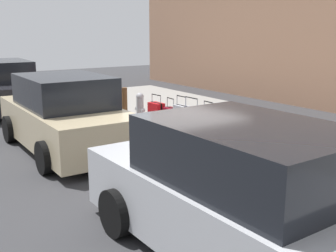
{
  "coord_description": "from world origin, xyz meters",
  "views": [
    {
      "loc": [
        -7.29,
        5.06,
        2.65
      ],
      "look_at": [
        -0.22,
        0.27,
        0.67
      ],
      "focal_mm": 44.7,
      "sensor_mm": 36.0,
      "label": 1
    }
  ],
  "objects_px": {
    "suitcase_silver_1": "(295,158)",
    "suitcase_olive_5": "(222,133)",
    "suitcase_red_10": "(156,116)",
    "parked_car_beige_1": "(65,116)",
    "suitcase_silver_8": "(181,121)",
    "suitcase_maroon_9": "(170,120)",
    "suitcase_navy_7": "(191,125)",
    "suitcase_maroon_2": "(271,151)",
    "parked_car_silver_0": "(247,200)",
    "fire_hydrant": "(140,107)",
    "suitcase_black_6": "(208,130)",
    "parked_car_charcoal_2": "(3,87)",
    "suitcase_red_3": "(255,149)",
    "suitcase_teal_4": "(238,142)",
    "suitcase_navy_0": "(322,169)",
    "bollard_post": "(125,104)"
  },
  "relations": [
    {
      "from": "fire_hydrant",
      "to": "parked_car_beige_1",
      "type": "bearing_deg",
      "value": 110.69
    },
    {
      "from": "suitcase_maroon_2",
      "to": "suitcase_red_10",
      "type": "bearing_deg",
      "value": -0.11
    },
    {
      "from": "suitcase_black_6",
      "to": "fire_hydrant",
      "type": "relative_size",
      "value": 1.21
    },
    {
      "from": "fire_hydrant",
      "to": "bollard_post",
      "type": "relative_size",
      "value": 0.91
    },
    {
      "from": "suitcase_red_3",
      "to": "suitcase_red_10",
      "type": "xyz_separation_m",
      "value": [
        3.38,
        0.07,
        0.06
      ]
    },
    {
      "from": "suitcase_silver_1",
      "to": "suitcase_red_10",
      "type": "relative_size",
      "value": 1.01
    },
    {
      "from": "suitcase_red_3",
      "to": "suitcase_navy_7",
      "type": "bearing_deg",
      "value": 1.44
    },
    {
      "from": "suitcase_silver_1",
      "to": "suitcase_silver_8",
      "type": "relative_size",
      "value": 0.94
    },
    {
      "from": "suitcase_teal_4",
      "to": "parked_car_charcoal_2",
      "type": "bearing_deg",
      "value": 16.42
    },
    {
      "from": "suitcase_red_3",
      "to": "fire_hydrant",
      "type": "bearing_deg",
      "value": 0.03
    },
    {
      "from": "suitcase_teal_4",
      "to": "parked_car_beige_1",
      "type": "distance_m",
      "value": 3.83
    },
    {
      "from": "fire_hydrant",
      "to": "bollard_post",
      "type": "height_order",
      "value": "bollard_post"
    },
    {
      "from": "suitcase_olive_5",
      "to": "suitcase_maroon_9",
      "type": "xyz_separation_m",
      "value": [
        1.89,
        0.02,
        -0.06
      ]
    },
    {
      "from": "suitcase_black_6",
      "to": "parked_car_charcoal_2",
      "type": "bearing_deg",
      "value": 18.05
    },
    {
      "from": "suitcase_maroon_9",
      "to": "parked_car_silver_0",
      "type": "distance_m",
      "value": 5.75
    },
    {
      "from": "suitcase_olive_5",
      "to": "parked_car_silver_0",
      "type": "height_order",
      "value": "parked_car_silver_0"
    },
    {
      "from": "suitcase_navy_0",
      "to": "suitcase_teal_4",
      "type": "height_order",
      "value": "suitcase_teal_4"
    },
    {
      "from": "suitcase_silver_1",
      "to": "suitcase_olive_5",
      "type": "xyz_separation_m",
      "value": [
        1.98,
        -0.08,
        0.02
      ]
    },
    {
      "from": "suitcase_olive_5",
      "to": "bollard_post",
      "type": "bearing_deg",
      "value": 3.11
    },
    {
      "from": "parked_car_charcoal_2",
      "to": "suitcase_silver_8",
      "type": "bearing_deg",
      "value": -159.35
    },
    {
      "from": "suitcase_silver_1",
      "to": "suitcase_red_10",
      "type": "bearing_deg",
      "value": 0.67
    },
    {
      "from": "bollard_post",
      "to": "parked_car_silver_0",
      "type": "relative_size",
      "value": 0.2
    },
    {
      "from": "suitcase_black_6",
      "to": "suitcase_maroon_2",
      "type": "bearing_deg",
      "value": 176.65
    },
    {
      "from": "suitcase_silver_8",
      "to": "fire_hydrant",
      "type": "bearing_deg",
      "value": 1.33
    },
    {
      "from": "bollard_post",
      "to": "suitcase_red_10",
      "type": "bearing_deg",
      "value": -177.11
    },
    {
      "from": "suitcase_teal_4",
      "to": "parked_car_charcoal_2",
      "type": "xyz_separation_m",
      "value": [
        8.57,
        2.53,
        0.35
      ]
    },
    {
      "from": "parked_car_silver_0",
      "to": "parked_car_charcoal_2",
      "type": "height_order",
      "value": "parked_car_silver_0"
    },
    {
      "from": "suitcase_maroon_2",
      "to": "suitcase_maroon_9",
      "type": "height_order",
      "value": "suitcase_maroon_9"
    },
    {
      "from": "suitcase_red_10",
      "to": "suitcase_navy_7",
      "type": "bearing_deg",
      "value": -178.98
    },
    {
      "from": "suitcase_red_10",
      "to": "parked_car_beige_1",
      "type": "bearing_deg",
      "value": 89.65
    },
    {
      "from": "fire_hydrant",
      "to": "suitcase_black_6",
      "type": "bearing_deg",
      "value": -179.33
    },
    {
      "from": "suitcase_navy_7",
      "to": "suitcase_maroon_9",
      "type": "distance_m",
      "value": 0.97
    },
    {
      "from": "suitcase_silver_8",
      "to": "suitcase_maroon_9",
      "type": "relative_size",
      "value": 1.13
    },
    {
      "from": "suitcase_silver_8",
      "to": "parked_car_silver_0",
      "type": "relative_size",
      "value": 0.22
    },
    {
      "from": "suitcase_teal_4",
      "to": "bollard_post",
      "type": "xyz_separation_m",
      "value": [
        4.39,
        0.22,
        0.17
      ]
    },
    {
      "from": "suitcase_maroon_2",
      "to": "suitcase_olive_5",
      "type": "bearing_deg",
      "value": -5.39
    },
    {
      "from": "suitcase_red_10",
      "to": "bollard_post",
      "type": "distance_m",
      "value": 1.54
    },
    {
      "from": "suitcase_maroon_2",
      "to": "fire_hydrant",
      "type": "distance_m",
      "value": 4.8
    },
    {
      "from": "suitcase_black_6",
      "to": "parked_car_silver_0",
      "type": "xyz_separation_m",
      "value": [
        -3.71,
        2.49,
        0.28
      ]
    },
    {
      "from": "suitcase_maroon_2",
      "to": "parked_car_silver_0",
      "type": "bearing_deg",
      "value": 126.81
    },
    {
      "from": "suitcase_olive_5",
      "to": "bollard_post",
      "type": "height_order",
      "value": "suitcase_olive_5"
    },
    {
      "from": "suitcase_navy_7",
      "to": "fire_hydrant",
      "type": "distance_m",
      "value": 2.37
    },
    {
      "from": "suitcase_red_3",
      "to": "suitcase_silver_8",
      "type": "height_order",
      "value": "suitcase_silver_8"
    },
    {
      "from": "suitcase_navy_7",
      "to": "parked_car_silver_0",
      "type": "bearing_deg",
      "value": 150.2
    },
    {
      "from": "suitcase_olive_5",
      "to": "suitcase_silver_8",
      "type": "height_order",
      "value": "suitcase_silver_8"
    },
    {
      "from": "suitcase_navy_0",
      "to": "suitcase_red_3",
      "type": "height_order",
      "value": "suitcase_navy_0"
    },
    {
      "from": "suitcase_red_3",
      "to": "bollard_post",
      "type": "bearing_deg",
      "value": 1.77
    },
    {
      "from": "suitcase_maroon_2",
      "to": "parked_car_silver_0",
      "type": "distance_m",
      "value": 2.98
    },
    {
      "from": "suitcase_silver_1",
      "to": "suitcase_silver_8",
      "type": "height_order",
      "value": "suitcase_silver_8"
    },
    {
      "from": "suitcase_navy_0",
      "to": "suitcase_navy_7",
      "type": "height_order",
      "value": "suitcase_navy_7"
    }
  ]
}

